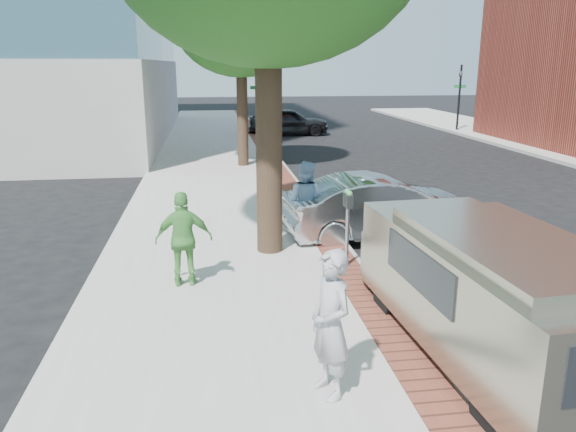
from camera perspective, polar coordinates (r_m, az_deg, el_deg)
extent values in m
plane|color=black|center=(9.93, 2.85, -7.60)|extent=(120.00, 120.00, 0.00)
cube|color=#9E9991|center=(17.40, -6.99, 2.58)|extent=(5.00, 60.00, 0.15)
cube|color=brown|center=(17.56, 0.20, 3.07)|extent=(0.60, 60.00, 0.01)
cube|color=gray|center=(17.63, 1.33, 2.85)|extent=(0.10, 60.00, 0.15)
cylinder|color=black|center=(31.16, -3.19, 11.61)|extent=(0.12, 0.12, 3.80)
imported|color=black|center=(31.11, -3.22, 13.63)|extent=(0.18, 0.15, 0.90)
cube|color=#1E7238|center=(31.12, -3.21, 12.89)|extent=(0.70, 0.03, 0.18)
cylinder|color=black|center=(34.17, 16.99, 11.30)|extent=(0.12, 0.12, 3.80)
imported|color=black|center=(34.12, 17.13, 13.14)|extent=(0.18, 0.15, 0.90)
cube|color=#1E7238|center=(34.13, 17.08, 12.47)|extent=(0.70, 0.03, 0.18)
cylinder|color=black|center=(11.05, -1.94, 7.41)|extent=(0.52, 0.52, 4.40)
cylinder|color=black|center=(21.10, -4.66, 10.35)|extent=(0.40, 0.40, 3.85)
ellipsoid|color=#254B15|center=(21.07, -4.86, 19.17)|extent=(4.80, 4.80, 3.94)
cylinder|color=gray|center=(10.54, 6.02, -2.11)|extent=(0.07, 0.07, 1.15)
cube|color=#2D3030|center=(10.27, 6.25, 1.45)|extent=(0.12, 0.14, 0.24)
cube|color=#2D3030|center=(10.44, 6.01, 1.68)|extent=(0.12, 0.14, 0.24)
sphere|color=#3F8C4C|center=(10.24, 6.27, 2.26)|extent=(0.11, 0.11, 0.11)
sphere|color=#3F8C4C|center=(10.41, 6.03, 2.49)|extent=(0.11, 0.11, 0.11)
imported|color=#9A9A9E|center=(6.42, 4.35, -10.93)|extent=(0.61, 0.74, 1.75)
imported|color=#8EB6DB|center=(12.01, 1.75, 1.54)|extent=(1.05, 0.99, 1.72)
imported|color=#4F9A46|center=(9.69, -10.53, -2.32)|extent=(0.98, 0.43, 1.64)
imported|color=#A9ACB0|center=(12.78, 9.45, 0.84)|extent=(4.50, 1.91, 1.44)
imported|color=black|center=(31.61, 0.02, 9.60)|extent=(4.53, 2.03, 1.51)
cube|color=gray|center=(7.81, 19.94, -7.24)|extent=(2.16, 4.86, 1.34)
cube|color=gray|center=(9.62, 13.46, -4.24)|extent=(1.88, 1.00, 0.79)
cube|color=gray|center=(7.33, 21.65, -2.64)|extent=(1.88, 3.47, 0.16)
cylinder|color=black|center=(8.99, 9.98, -8.16)|extent=(0.25, 0.65, 0.64)
cylinder|color=black|center=(9.67, 19.09, -7.08)|extent=(0.25, 0.65, 0.64)
cylinder|color=black|center=(6.56, 20.15, -18.36)|extent=(0.25, 0.65, 0.64)
cube|color=black|center=(8.38, 25.04, -4.05)|extent=(0.13, 1.98, 0.55)
cube|color=black|center=(7.43, 13.03, -5.32)|extent=(0.13, 1.98, 0.55)
cube|color=black|center=(9.90, 12.51, -1.62)|extent=(1.59, 0.11, 0.40)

